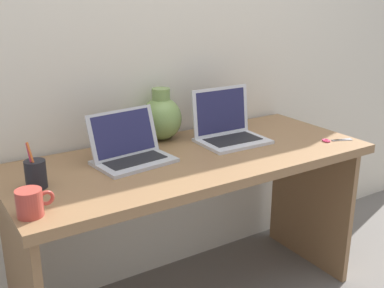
# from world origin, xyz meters

# --- Properties ---
(back_wall) EXTENTS (4.40, 0.04, 2.40)m
(back_wall) POSITION_xyz_m (0.00, 0.37, 1.20)
(back_wall) COLOR beige
(back_wall) RESTS_ON ground
(desk) EXTENTS (1.57, 0.65, 0.75)m
(desk) POSITION_xyz_m (0.00, 0.00, 0.59)
(desk) COLOR olive
(desk) RESTS_ON ground
(laptop_left) EXTENTS (0.33, 0.25, 0.20)m
(laptop_left) POSITION_xyz_m (-0.26, 0.08, 0.80)
(laptop_left) COLOR #B2B2B7
(laptop_left) RESTS_ON desk
(laptop_right) EXTENTS (0.31, 0.24, 0.24)m
(laptop_right) POSITION_xyz_m (0.25, 0.09, 0.81)
(laptop_right) COLOR silver
(laptop_right) RESTS_ON desk
(green_vase) EXTENTS (0.19, 0.19, 0.24)m
(green_vase) POSITION_xyz_m (0.00, 0.27, 0.85)
(green_vase) COLOR #75934C
(green_vase) RESTS_ON desk
(coffee_mug) EXTENTS (0.12, 0.08, 0.09)m
(coffee_mug) POSITION_xyz_m (-0.73, -0.21, 0.79)
(coffee_mug) COLOR #B23D33
(coffee_mug) RESTS_ON desk
(pen_cup) EXTENTS (0.08, 0.08, 0.18)m
(pen_cup) POSITION_xyz_m (-0.65, 0.01, 0.80)
(pen_cup) COLOR black
(pen_cup) RESTS_ON desk
(scissors) EXTENTS (0.14, 0.08, 0.01)m
(scissors) POSITION_xyz_m (0.66, -0.18, 0.75)
(scissors) COLOR #B7B7BC
(scissors) RESTS_ON desk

